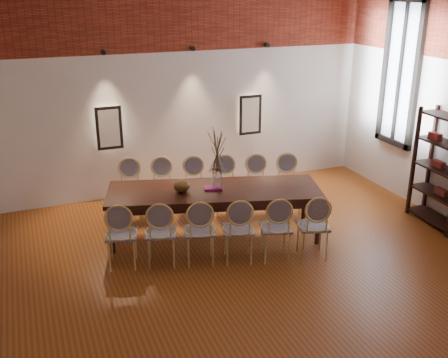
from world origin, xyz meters
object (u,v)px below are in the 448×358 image
object	(u,v)px
bowl	(182,186)
chair_far_b	(162,189)
chair_far_c	(194,188)
chair_near_a	(122,234)
chair_near_f	(313,226)
book	(213,188)
chair_far_f	(289,185)
shelving_rack	(442,170)
chair_near_e	(276,227)
chair_near_d	(238,229)
vase	(217,180)
chair_far_e	(258,186)
chair_near_b	(161,232)
chair_far_a	(130,191)
chair_far_d	(226,187)
dining_table	(214,213)
chair_near_c	(200,231)

from	to	relation	value
bowl	chair_far_b	bearing A→B (deg)	94.46
chair_far_c	chair_near_a	bearing A→B (deg)	56.39
chair_near_f	book	size ratio (longest dim) A/B	3.62
chair_near_f	chair_far_b	size ratio (longest dim) A/B	1.00
chair_far_f	chair_near_f	bearing A→B (deg)	90.00
book	shelving_rack	world-z (taller)	shelving_rack
chair_near_e	bowl	bearing A→B (deg)	149.73
bowl	chair_near_d	bearing A→B (deg)	-60.61
chair_near_f	vase	size ratio (longest dim) A/B	3.13
chair_far_e	shelving_rack	bearing A→B (deg)	165.99
chair_near_d	chair_far_f	xyz separation A→B (m)	(1.42, 1.22, 0.00)
chair_far_e	chair_near_a	bearing A→B (deg)	36.95
chair_near_b	chair_near_f	xyz separation A→B (m)	(2.00, -0.56, 0.00)
chair_far_a	chair_far_d	size ratio (longest dim) A/B	1.00
shelving_rack	dining_table	bearing A→B (deg)	167.91
chair_far_f	bowl	world-z (taller)	chair_far_f
chair_far_a	chair_far_d	world-z (taller)	same
chair_far_e	book	xyz separation A→B (m)	(-0.97, -0.53, 0.30)
chair_far_b	chair_far_c	bearing A→B (deg)	-180.00
chair_far_a	dining_table	bearing A→B (deg)	148.96
dining_table	chair_far_f	size ratio (longest dim) A/B	3.31
chair_far_f	bowl	distance (m)	1.99
chair_far_d	chair_near_e	bearing A→B (deg)	108.38
dining_table	chair_far_f	bearing A→B (deg)	31.04
chair_near_b	dining_table	bearing A→B (deg)	45.09
chair_near_a	chair_far_d	world-z (taller)	same
chair_far_c	chair_far_d	world-z (taller)	same
chair_near_a	shelving_rack	bearing A→B (deg)	10.24
chair_near_c	chair_far_d	bearing A→B (deg)	71.62
chair_near_a	chair_near_b	bearing A→B (deg)	-0.00
chair_near_f	bowl	distance (m)	1.95
chair_near_a	chair_near_c	world-z (taller)	same
chair_near_a	chair_far_a	xyz separation A→B (m)	(0.42, 1.50, 0.00)
chair_near_c	chair_far_f	xyz separation A→B (m)	(1.92, 1.08, 0.00)
chair_far_c	chair_far_f	bearing A→B (deg)	180.00
chair_far_a	chair_far_d	bearing A→B (deg)	-180.00
chair_far_d	chair_far_f	xyz separation A→B (m)	(1.00, -0.28, 0.00)
dining_table	chair_far_b	world-z (taller)	chair_far_b
chair_near_e	chair_far_a	distance (m)	2.59
chair_near_b	book	xyz separation A→B (m)	(0.95, 0.55, 0.30)
chair_near_b	vase	world-z (taller)	vase
chair_far_e	vase	bearing A→B (deg)	46.90
chair_near_f	shelving_rack	size ratio (longest dim) A/B	0.52
chair_far_b	chair_near_d	bearing A→B (deg)	123.61
book	chair_near_c	bearing A→B (deg)	-122.95
chair_near_c	chair_far_a	distance (m)	1.87
chair_near_d	chair_near_b	bearing A→B (deg)	180.00
chair_near_c	chair_near_b	bearing A→B (deg)	-180.00
chair_near_c	chair_far_e	xyz separation A→B (m)	(1.42, 1.22, 0.00)
chair_far_f	bowl	xyz separation A→B (m)	(-1.93, -0.32, 0.37)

